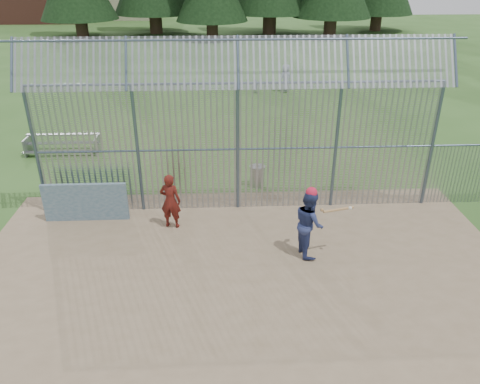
{
  "coord_description": "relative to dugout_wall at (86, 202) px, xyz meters",
  "views": [
    {
      "loc": [
        -0.55,
        -9.7,
        7.16
      ],
      "look_at": [
        0.0,
        2.0,
        1.3
      ],
      "focal_mm": 35.0,
      "sensor_mm": 36.0,
      "label": 1
    }
  ],
  "objects": [
    {
      "name": "dugout_wall",
      "position": [
        0.0,
        0.0,
        0.0
      ],
      "size": [
        2.5,
        0.12,
        1.2
      ],
      "primitive_type": "cube",
      "color": "#38566B",
      "rests_on": "dirt_infield"
    },
    {
      "name": "onlooker",
      "position": [
        2.59,
        -0.51,
        0.24
      ],
      "size": [
        0.69,
        0.53,
        1.68
      ],
      "primitive_type": "imported",
      "rotation": [
        0.0,
        0.0,
        2.91
      ],
      "color": "maroon",
      "rests_on": "dirt_infield"
    },
    {
      "name": "dirt_infield",
      "position": [
        4.6,
        -3.4,
        -0.61
      ],
      "size": [
        14.0,
        10.0,
        0.02
      ],
      "primitive_type": "cube",
      "color": "#756047",
      "rests_on": "ground"
    },
    {
      "name": "trash_can",
      "position": [
        5.35,
        2.18,
        -0.24
      ],
      "size": [
        0.56,
        0.56,
        0.82
      ],
      "color": "gray",
      "rests_on": "ground"
    },
    {
      "name": "bg_kid_seated",
      "position": [
        6.28,
        14.82,
        -0.22
      ],
      "size": [
        0.49,
        0.43,
        0.79
      ],
      "primitive_type": "imported",
      "rotation": [
        0.0,
        0.0,
        2.5
      ],
      "color": "slate",
      "rests_on": "ground"
    },
    {
      "name": "bleacher",
      "position": [
        -2.32,
        5.6,
        -0.21
      ],
      "size": [
        3.0,
        0.95,
        0.72
      ],
      "color": "slate",
      "rests_on": "ground"
    },
    {
      "name": "backstop_fence",
      "position": [
        6.41,
        0.53,
        1.74
      ],
      "size": [
        20.09,
        0.81,
        5.3
      ],
      "color": "#47566B",
      "rests_on": "ground"
    },
    {
      "name": "ground",
      "position": [
        4.6,
        -2.9,
        -0.62
      ],
      "size": [
        120.0,
        120.0,
        0.0
      ],
      "primitive_type": "plane",
      "color": "#2D511E",
      "rests_on": "ground"
    },
    {
      "name": "batting_gear",
      "position": [
        6.48,
        -2.12,
        1.15
      ],
      "size": [
        1.27,
        0.44,
        0.62
      ],
      "color": "red",
      "rests_on": "ground"
    },
    {
      "name": "bg_kid_standing",
      "position": [
        8.07,
        15.03,
        0.2
      ],
      "size": [
        0.95,
        0.85,
        1.63
      ],
      "primitive_type": "imported",
      "rotation": [
        0.0,
        0.0,
        3.67
      ],
      "color": "slate",
      "rests_on": "ground"
    },
    {
      "name": "batter",
      "position": [
        6.36,
        -2.1,
        0.32
      ],
      "size": [
        0.83,
        0.99,
        1.84
      ],
      "primitive_type": "imported",
      "rotation": [
        0.0,
        0.0,
        1.73
      ],
      "color": "navy",
      "rests_on": "dirt_infield"
    }
  ]
}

